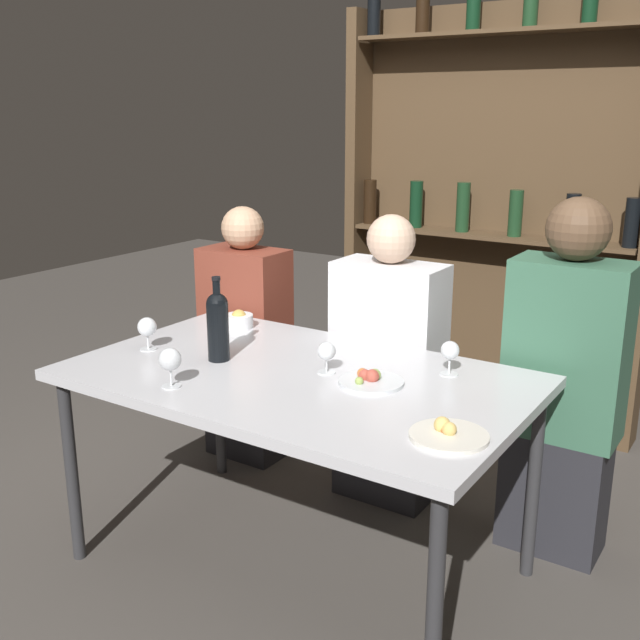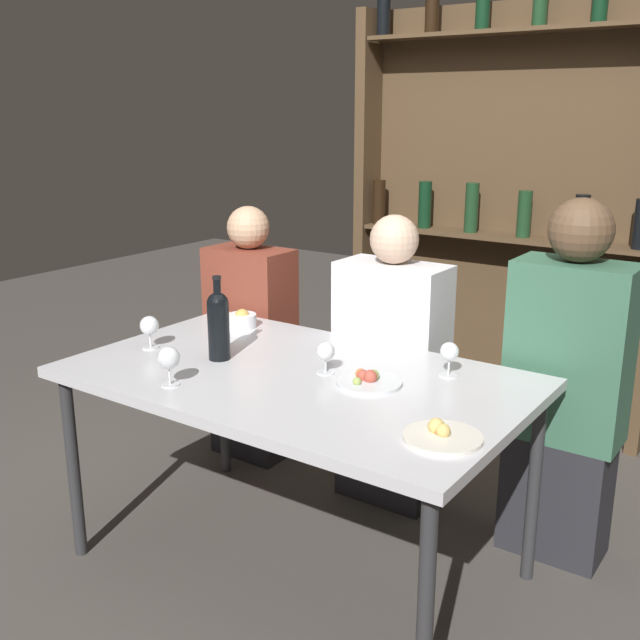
{
  "view_description": "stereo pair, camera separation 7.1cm",
  "coord_description": "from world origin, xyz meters",
  "px_view_note": "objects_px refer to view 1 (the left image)",
  "views": [
    {
      "loc": [
        1.34,
        -1.91,
        1.57
      ],
      "look_at": [
        0.0,
        0.14,
        0.88
      ],
      "focal_mm": 42.0,
      "sensor_mm": 36.0,
      "label": 1
    },
    {
      "loc": [
        1.4,
        -1.87,
        1.57
      ],
      "look_at": [
        0.0,
        0.14,
        0.88
      ],
      "focal_mm": 42.0,
      "sensor_mm": 36.0,
      "label": 2
    }
  ],
  "objects_px": {
    "wine_glass_3": "(327,352)",
    "seated_person_left": "(246,343)",
    "food_plate_0": "(448,434)",
    "seated_person_right": "(563,391)",
    "food_plate_1": "(370,380)",
    "wine_glass_2": "(170,360)",
    "seated_person_center": "(388,371)",
    "snack_bowl": "(239,320)",
    "wine_glass_1": "(450,352)",
    "wine_bottle": "(218,323)",
    "wine_glass_0": "(147,328)"
  },
  "relations": [
    {
      "from": "wine_glass_3",
      "to": "seated_person_left",
      "type": "relative_size",
      "value": 0.09
    },
    {
      "from": "food_plate_0",
      "to": "seated_person_right",
      "type": "bearing_deg",
      "value": 83.94
    },
    {
      "from": "food_plate_1",
      "to": "seated_person_left",
      "type": "height_order",
      "value": "seated_person_left"
    },
    {
      "from": "wine_glass_2",
      "to": "seated_person_center",
      "type": "height_order",
      "value": "seated_person_center"
    },
    {
      "from": "food_plate_1",
      "to": "seated_person_center",
      "type": "xyz_separation_m",
      "value": [
        -0.24,
        0.57,
        -0.19
      ]
    },
    {
      "from": "wine_glass_3",
      "to": "food_plate_0",
      "type": "distance_m",
      "value": 0.6
    },
    {
      "from": "snack_bowl",
      "to": "wine_glass_2",
      "type": "bearing_deg",
      "value": -69.2
    },
    {
      "from": "wine_glass_1",
      "to": "wine_glass_3",
      "type": "distance_m",
      "value": 0.4
    },
    {
      "from": "food_plate_1",
      "to": "seated_person_right",
      "type": "height_order",
      "value": "seated_person_right"
    },
    {
      "from": "wine_bottle",
      "to": "snack_bowl",
      "type": "height_order",
      "value": "wine_bottle"
    },
    {
      "from": "food_plate_0",
      "to": "seated_person_center",
      "type": "bearing_deg",
      "value": 127.02
    },
    {
      "from": "wine_glass_3",
      "to": "food_plate_1",
      "type": "distance_m",
      "value": 0.18
    },
    {
      "from": "wine_glass_1",
      "to": "seated_person_right",
      "type": "height_order",
      "value": "seated_person_right"
    },
    {
      "from": "snack_bowl",
      "to": "food_plate_1",
      "type": "bearing_deg",
      "value": -19.27
    },
    {
      "from": "wine_bottle",
      "to": "snack_bowl",
      "type": "relative_size",
      "value": 2.63
    },
    {
      "from": "wine_glass_1",
      "to": "food_plate_1",
      "type": "distance_m",
      "value": 0.28
    },
    {
      "from": "food_plate_0",
      "to": "wine_glass_1",
      "type": "bearing_deg",
      "value": 113.43
    },
    {
      "from": "seated_person_center",
      "to": "seated_person_right",
      "type": "height_order",
      "value": "seated_person_right"
    },
    {
      "from": "wine_glass_0",
      "to": "seated_person_left",
      "type": "height_order",
      "value": "seated_person_left"
    },
    {
      "from": "wine_glass_0",
      "to": "wine_glass_1",
      "type": "xyz_separation_m",
      "value": [
        1.02,
        0.35,
        -0.0
      ]
    },
    {
      "from": "wine_glass_3",
      "to": "wine_glass_0",
      "type": "bearing_deg",
      "value": -167.94
    },
    {
      "from": "seated_person_right",
      "to": "food_plate_1",
      "type": "bearing_deg",
      "value": -128.85
    },
    {
      "from": "wine_glass_3",
      "to": "seated_person_right",
      "type": "distance_m",
      "value": 0.86
    },
    {
      "from": "food_plate_0",
      "to": "wine_glass_0",
      "type": "bearing_deg",
      "value": 175.16
    },
    {
      "from": "snack_bowl",
      "to": "wine_glass_3",
      "type": "bearing_deg",
      "value": -23.7
    },
    {
      "from": "wine_glass_2",
      "to": "snack_bowl",
      "type": "bearing_deg",
      "value": 110.8
    },
    {
      "from": "wine_bottle",
      "to": "wine_glass_2",
      "type": "height_order",
      "value": "wine_bottle"
    },
    {
      "from": "wine_bottle",
      "to": "wine_glass_0",
      "type": "bearing_deg",
      "value": -169.91
    },
    {
      "from": "wine_glass_0",
      "to": "food_plate_1",
      "type": "relative_size",
      "value": 0.58
    },
    {
      "from": "wine_glass_1",
      "to": "wine_glass_2",
      "type": "xyz_separation_m",
      "value": [
        -0.68,
        -0.58,
        0.01
      ]
    },
    {
      "from": "wine_glass_0",
      "to": "seated_person_right",
      "type": "relative_size",
      "value": 0.09
    },
    {
      "from": "snack_bowl",
      "to": "wine_glass_1",
      "type": "bearing_deg",
      "value": -2.98
    },
    {
      "from": "wine_bottle",
      "to": "seated_person_left",
      "type": "height_order",
      "value": "seated_person_left"
    },
    {
      "from": "wine_glass_0",
      "to": "seated_person_right",
      "type": "xyz_separation_m",
      "value": [
        1.3,
        0.7,
        -0.19
      ]
    },
    {
      "from": "wine_glass_3",
      "to": "food_plate_0",
      "type": "height_order",
      "value": "wine_glass_3"
    },
    {
      "from": "wine_bottle",
      "to": "seated_person_center",
      "type": "xyz_separation_m",
      "value": [
        0.32,
        0.65,
        -0.31
      ]
    },
    {
      "from": "wine_glass_1",
      "to": "seated_person_left",
      "type": "distance_m",
      "value": 1.22
    },
    {
      "from": "seated_person_center",
      "to": "wine_glass_2",
      "type": "bearing_deg",
      "value": -106.17
    },
    {
      "from": "wine_glass_3",
      "to": "wine_glass_1",
      "type": "bearing_deg",
      "value": 30.67
    },
    {
      "from": "food_plate_1",
      "to": "food_plate_0",
      "type": "bearing_deg",
      "value": -32.77
    },
    {
      "from": "snack_bowl",
      "to": "seated_person_right",
      "type": "distance_m",
      "value": 1.25
    },
    {
      "from": "wine_glass_0",
      "to": "seated_person_right",
      "type": "distance_m",
      "value": 1.49
    },
    {
      "from": "wine_glass_0",
      "to": "food_plate_0",
      "type": "xyz_separation_m",
      "value": [
        1.22,
        -0.1,
        -0.07
      ]
    },
    {
      "from": "wine_bottle",
      "to": "wine_glass_1",
      "type": "height_order",
      "value": "wine_bottle"
    },
    {
      "from": "food_plate_0",
      "to": "wine_glass_3",
      "type": "bearing_deg",
      "value": 155.48
    },
    {
      "from": "seated_person_right",
      "to": "wine_glass_3",
      "type": "bearing_deg",
      "value": -138.26
    },
    {
      "from": "wine_glass_1",
      "to": "seated_person_left",
      "type": "xyz_separation_m",
      "value": [
        -1.14,
        0.36,
        -0.26
      ]
    },
    {
      "from": "wine_glass_2",
      "to": "food_plate_0",
      "type": "height_order",
      "value": "wine_glass_2"
    },
    {
      "from": "wine_glass_3",
      "to": "seated_person_left",
      "type": "bearing_deg",
      "value": 144.81
    },
    {
      "from": "wine_bottle",
      "to": "wine_glass_0",
      "type": "height_order",
      "value": "wine_bottle"
    }
  ]
}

